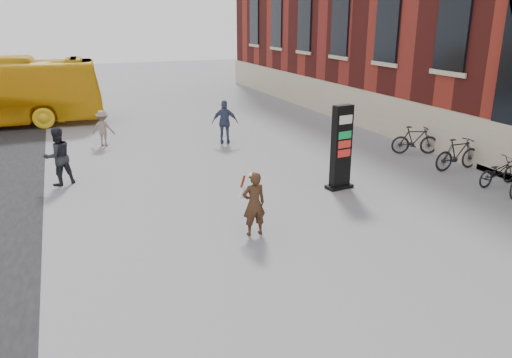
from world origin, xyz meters
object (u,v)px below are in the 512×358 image
object	(u,v)px
bike_5	(458,154)
info_pylon	(341,148)
bike_4	(498,172)
bike_7	(415,140)
pedestrian_a	(58,156)
pedestrian_c	(225,122)
pedestrian_b	(103,128)
woman	(254,203)

from	to	relation	value
bike_5	info_pylon	bearing A→B (deg)	91.93
bike_4	bike_7	distance (m)	4.13
pedestrian_a	pedestrian_c	size ratio (longest dim) A/B	1.02
info_pylon	pedestrian_b	xyz separation A→B (m)	(-6.40, 8.36, -0.58)
bike_5	bike_7	distance (m)	2.32
pedestrian_c	pedestrian_a	bearing A→B (deg)	48.88
pedestrian_c	info_pylon	bearing A→B (deg)	125.44
pedestrian_c	bike_7	xyz separation A→B (m)	(6.42, -4.35, -0.37)
woman	pedestrian_a	xyz separation A→B (m)	(-4.41, 5.91, 0.10)
pedestrian_a	bike_7	distance (m)	13.13
info_pylon	pedestrian_b	bearing A→B (deg)	119.30
pedestrian_c	bike_5	bearing A→B (deg)	156.72
pedestrian_b	pedestrian_c	distance (m)	5.08
woman	bike_5	world-z (taller)	woman
info_pylon	bike_7	distance (m)	5.55
woman	pedestrian_b	world-z (taller)	woman
woman	bike_4	distance (m)	8.71
woman	bike_4	world-z (taller)	woman
pedestrian_a	pedestrian_c	xyz separation A→B (m)	(6.66, 3.26, -0.01)
pedestrian_b	bike_7	distance (m)	12.69
bike_7	pedestrian_a	bearing A→B (deg)	106.34
bike_7	pedestrian_c	bearing A→B (deg)	76.99
info_pylon	pedestrian_c	world-z (taller)	info_pylon
pedestrian_a	bike_7	xyz separation A→B (m)	(13.08, -1.09, -0.38)
pedestrian_a	bike_5	bearing A→B (deg)	143.03
info_pylon	pedestrian_c	bearing A→B (deg)	94.52
bike_4	woman	bearing A→B (deg)	87.66
pedestrian_b	pedestrian_c	xyz separation A→B (m)	(4.85, -1.48, 0.18)
bike_4	bike_7	bearing A→B (deg)	-6.88
woman	bike_4	size ratio (longest dim) A/B	0.94
pedestrian_a	woman	bearing A→B (deg)	104.34
info_pylon	bike_5	bearing A→B (deg)	-5.66
pedestrian_c	bike_4	xyz separation A→B (m)	(6.42, -8.48, -0.47)
pedestrian_b	bike_7	xyz separation A→B (m)	(11.27, -5.83, -0.19)
info_pylon	bike_7	xyz separation A→B (m)	(4.88, 2.53, -0.77)
bike_4	bike_5	bearing A→B (deg)	-6.88
pedestrian_b	bike_7	size ratio (longest dim) A/B	0.81
woman	pedestrian_c	size ratio (longest dim) A/B	0.88
pedestrian_a	pedestrian_b	world-z (taller)	pedestrian_a
bike_5	bike_7	xyz separation A→B (m)	(0.00, 2.32, -0.02)
bike_5	bike_4	bearing A→B (deg)	179.46
info_pylon	pedestrian_b	world-z (taller)	info_pylon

